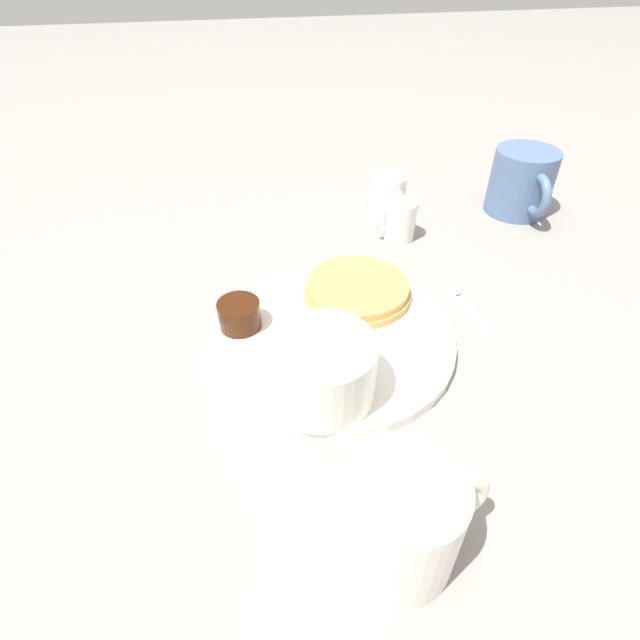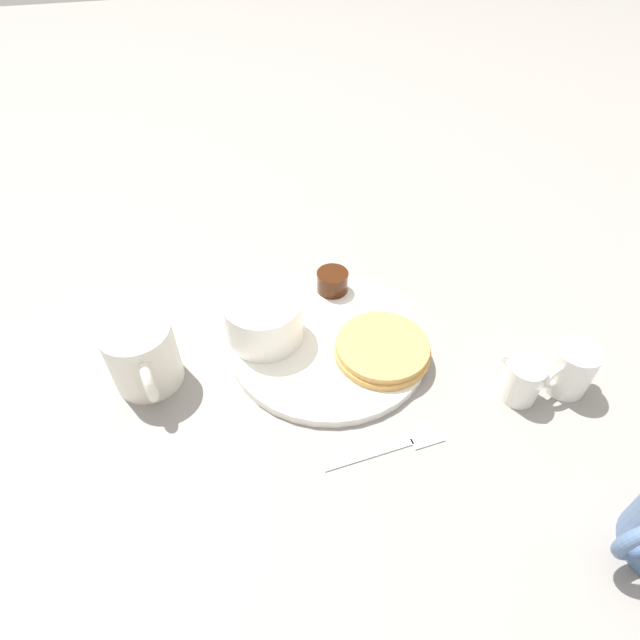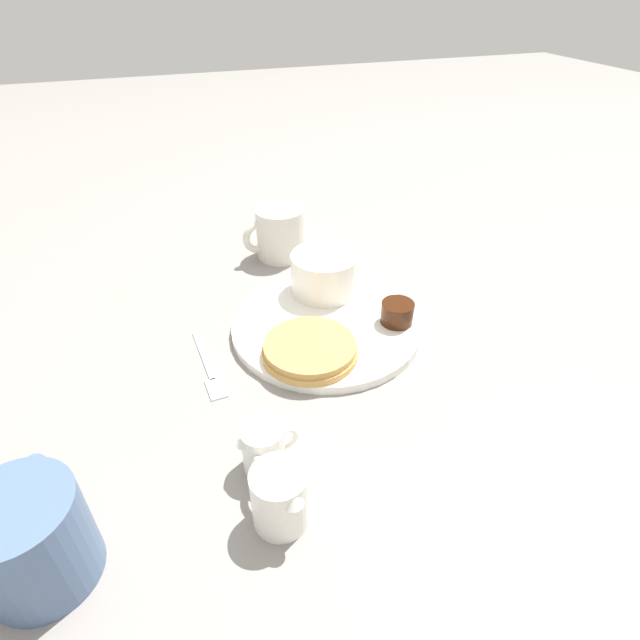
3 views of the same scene
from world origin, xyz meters
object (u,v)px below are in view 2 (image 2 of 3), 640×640
object	(u,v)px
fork	(400,445)
creamer_pitcher_far	(571,368)
plate	(329,341)
creamer_pitcher_near	(522,381)
bowl	(264,318)
coffee_mug	(143,354)

from	to	relation	value
fork	creamer_pitcher_far	bearing A→B (deg)	7.69
plate	creamer_pitcher_far	distance (m)	0.29
creamer_pitcher_near	creamer_pitcher_far	world-z (taller)	creamer_pitcher_far
bowl	creamer_pitcher_far	bearing A→B (deg)	-25.76
bowl	fork	bearing A→B (deg)	-59.24
creamer_pitcher_near	fork	size ratio (longest dim) A/B	0.47
fork	bowl	bearing A→B (deg)	120.76
bowl	creamer_pitcher_far	distance (m)	0.37
creamer_pitcher_far	coffee_mug	bearing A→B (deg)	164.12
coffee_mug	fork	distance (m)	0.31
plate	bowl	size ratio (longest dim) A/B	2.62
creamer_pitcher_far	fork	size ratio (longest dim) A/B	0.55
bowl	creamer_pitcher_near	size ratio (longest dim) A/B	1.53
coffee_mug	creamer_pitcher_far	size ratio (longest dim) A/B	1.48
fork	coffee_mug	bearing A→B (deg)	147.46
bowl	fork	distance (m)	0.23
creamer_pitcher_far	fork	world-z (taller)	creamer_pitcher_far
fork	plate	bearing A→B (deg)	102.17
plate	creamer_pitcher_far	xyz separation A→B (m)	(0.25, -0.14, 0.03)
plate	creamer_pitcher_far	world-z (taller)	creamer_pitcher_far
creamer_pitcher_near	creamer_pitcher_far	bearing A→B (deg)	-1.19
creamer_pitcher_near	fork	distance (m)	0.16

